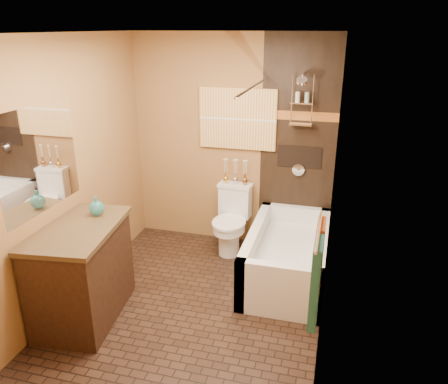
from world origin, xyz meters
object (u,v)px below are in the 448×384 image
(vanity, at_px, (82,272))
(bathtub, at_px, (287,259))
(toilet, at_px, (231,219))
(sunset_painting, at_px, (238,119))

(vanity, bearing_deg, bathtub, 26.36)
(toilet, xyz_separation_m, vanity, (-1.00, -1.60, 0.06))
(bathtub, height_order, vanity, vanity)
(sunset_painting, relative_size, toilet, 1.14)
(toilet, bearing_deg, vanity, -117.42)
(sunset_painting, relative_size, vanity, 0.81)
(sunset_painting, bearing_deg, toilet, -90.00)
(sunset_painting, xyz_separation_m, toilet, (-0.00, -0.26, -1.15))
(bathtub, distance_m, toilet, 0.88)
(vanity, bearing_deg, sunset_painting, 54.80)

